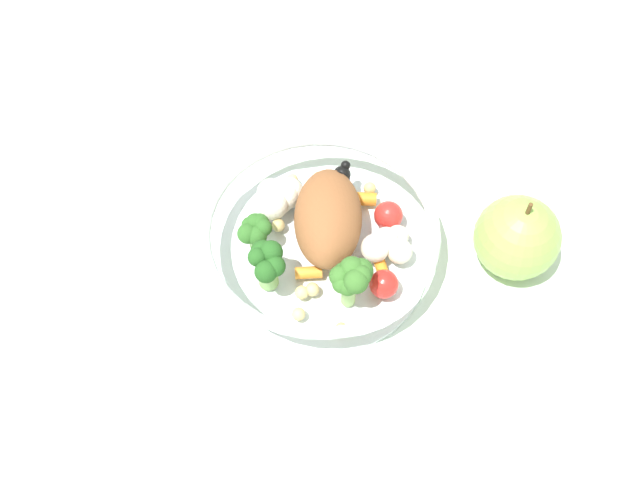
% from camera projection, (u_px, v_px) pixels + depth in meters
% --- Properties ---
extents(ground_plane, '(2.40, 2.40, 0.00)m').
position_uv_depth(ground_plane, '(335.00, 256.00, 0.65)').
color(ground_plane, silver).
extents(food_container, '(0.20, 0.20, 0.06)m').
position_uv_depth(food_container, '(320.00, 233.00, 0.63)').
color(food_container, white).
rests_on(food_container, ground_plane).
extents(loose_apple, '(0.07, 0.07, 0.09)m').
position_uv_depth(loose_apple, '(517.00, 238.00, 0.61)').
color(loose_apple, '#8CB74C').
rests_on(loose_apple, ground_plane).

